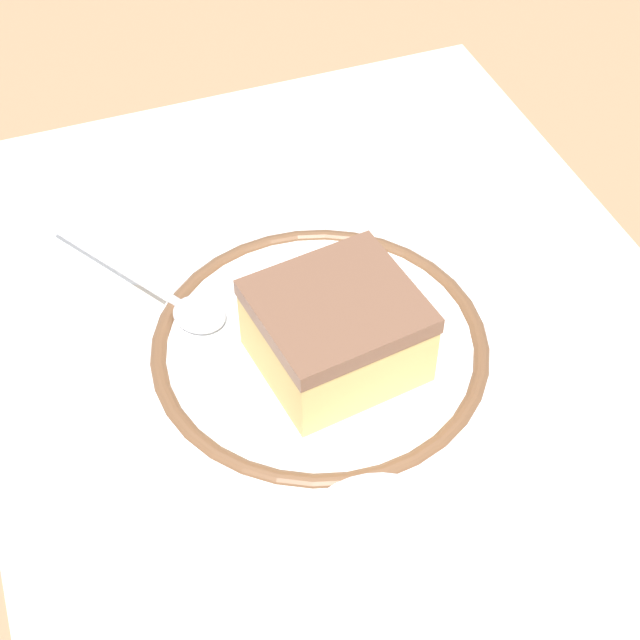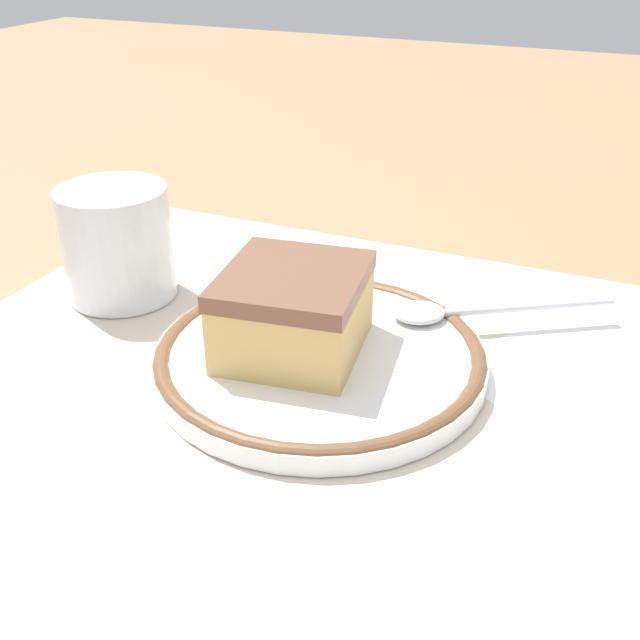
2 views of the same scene
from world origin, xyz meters
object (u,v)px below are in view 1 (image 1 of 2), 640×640
Objects in this scene: spoon at (172,298)px; napkin at (159,223)px; cup at (379,600)px; plate at (320,349)px; cake_slice at (336,331)px.

spoon is 0.97× the size of napkin.
cup is at bearing -175.18° from napkin.
plate is 2.08× the size of cake_slice.
napkin is (0.08, -0.01, -0.02)m from spoon.
cup is at bearing 165.90° from cake_slice.
cake_slice reaches higher than plate.
spoon is (0.07, 0.07, -0.02)m from cake_slice.
spoon is at bearing 172.84° from napkin.
cup is at bearing -170.73° from spoon.
spoon is 1.73× the size of cup.
napkin is (0.31, 0.03, -0.03)m from cup.
cake_slice is at bearing -164.59° from plate.
cake_slice reaches higher than spoon.
cup is 0.56× the size of napkin.
cup reaches higher than plate.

